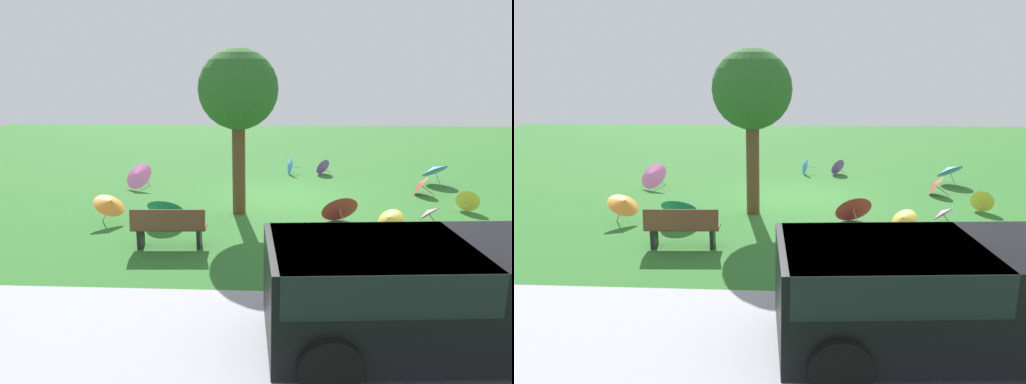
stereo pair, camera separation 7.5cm
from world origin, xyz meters
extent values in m
plane|color=#2D6B28|center=(0.00, 0.00, 0.00)|extent=(40.00, 40.00, 0.00)
cube|color=#9E9EA3|center=(0.00, 8.15, 0.00)|extent=(40.00, 3.73, 0.01)
cube|color=black|center=(-1.99, 7.90, 0.85)|extent=(4.73, 2.25, 1.35)
cube|color=black|center=(-1.07, 7.97, 1.25)|extent=(2.72, 2.11, 0.55)
cylinder|color=black|center=(-0.46, 8.97, 0.38)|extent=(0.77, 0.28, 0.76)
cylinder|color=black|center=(-0.31, 7.08, 0.38)|extent=(0.77, 0.28, 0.76)
cylinder|color=black|center=(-3.52, 6.83, 0.38)|extent=(0.77, 0.28, 0.76)
cube|color=brown|center=(2.52, 4.22, 0.45)|extent=(1.62, 0.53, 0.05)
cube|color=brown|center=(2.51, 4.42, 0.68)|extent=(1.60, 0.19, 0.45)
cube|color=black|center=(3.16, 4.25, 0.23)|extent=(0.10, 0.41, 0.45)
cube|color=black|center=(1.88, 4.19, 0.23)|extent=(0.10, 0.41, 0.45)
cylinder|color=brown|center=(1.22, 1.61, 1.34)|extent=(0.35, 0.35, 2.68)
sphere|color=#286023|center=(1.22, 1.61, 3.30)|extent=(2.06, 2.06, 2.06)
cylinder|color=tan|center=(4.62, -1.25, 0.21)|extent=(0.25, 0.49, 0.42)
cone|color=pink|center=(4.76, -0.97, 0.46)|extent=(1.16, 1.05, 0.84)
sphere|color=tan|center=(4.79, -0.91, 0.51)|extent=(0.05, 0.06, 0.05)
cylinder|color=tan|center=(-1.43, 2.62, 0.22)|extent=(0.13, 0.41, 0.33)
cone|color=#D8383F|center=(-1.36, 2.35, 0.43)|extent=(1.09, 0.94, 0.86)
sphere|color=tan|center=(-1.34, 2.28, 0.48)|extent=(0.05, 0.06, 0.05)
cylinder|color=tan|center=(-0.48, -3.55, 0.27)|extent=(0.42, 0.11, 0.11)
cone|color=#4C8CE5|center=(-0.23, -3.49, 0.32)|extent=(0.36, 0.67, 0.65)
sphere|color=tan|center=(-0.18, -3.48, 0.33)|extent=(0.05, 0.04, 0.04)
cylinder|color=tan|center=(-5.21, -1.88, 0.23)|extent=(0.20, 0.28, 0.47)
cone|color=#4C8CE5|center=(-5.10, -2.05, 0.53)|extent=(1.19, 1.17, 0.62)
sphere|color=tan|center=(-5.07, -2.09, 0.60)|extent=(0.06, 0.06, 0.05)
cylinder|color=tan|center=(-3.73, 2.39, 0.13)|extent=(0.20, 0.19, 0.26)
cone|color=pink|center=(-3.62, 2.28, 0.30)|extent=(0.74, 0.74, 0.46)
sphere|color=tan|center=(-3.59, 2.26, 0.33)|extent=(0.06, 0.06, 0.05)
cylinder|color=tan|center=(3.01, 2.74, 0.20)|extent=(0.05, 0.33, 0.39)
cone|color=teal|center=(3.00, 2.54, 0.45)|extent=(0.98, 0.88, 0.69)
sphere|color=tan|center=(2.99, 2.49, 0.50)|extent=(0.04, 0.05, 0.05)
cylinder|color=tan|center=(-1.02, 4.71, 0.20)|extent=(0.14, 0.29, 0.40)
cone|color=#D8383F|center=(-0.95, 4.90, 0.48)|extent=(1.15, 1.12, 0.69)
sphere|color=tan|center=(-0.92, 4.95, 0.55)|extent=(0.05, 0.06, 0.05)
cylinder|color=tan|center=(-1.62, -3.34, 0.20)|extent=(0.28, 0.32, 0.19)
cone|color=purple|center=(-1.46, -3.53, 0.31)|extent=(0.70, 0.67, 0.61)
sphere|color=tan|center=(-1.43, -3.57, 0.33)|extent=(0.06, 0.06, 0.05)
cylinder|color=tan|center=(-4.93, 1.34, 0.26)|extent=(0.18, 0.32, 0.10)
cone|color=yellow|center=(-5.04, 1.14, 0.31)|extent=(0.67, 0.51, 0.63)
sphere|color=tan|center=(-5.07, 1.08, 0.33)|extent=(0.05, 0.05, 0.04)
cylinder|color=tan|center=(-4.47, -0.53, 0.17)|extent=(0.38, 0.18, 0.27)
cone|color=#D8383F|center=(-4.24, -0.62, 0.33)|extent=(0.71, 0.83, 0.65)
sphere|color=tan|center=(-4.19, -0.64, 0.36)|extent=(0.06, 0.05, 0.05)
cylinder|color=tan|center=(-2.62, 2.88, 0.15)|extent=(0.23, 0.21, 0.30)
cone|color=yellow|center=(-2.49, 3.00, 0.33)|extent=(0.81, 0.82, 0.51)
sphere|color=tan|center=(-2.47, 3.02, 0.38)|extent=(0.06, 0.06, 0.05)
cylinder|color=tan|center=(4.54, 2.58, 0.24)|extent=(0.29, 0.19, 0.47)
cone|color=orange|center=(4.37, 2.69, 0.54)|extent=(1.06, 1.07, 0.58)
sphere|color=tan|center=(4.33, 2.71, 0.61)|extent=(0.06, 0.06, 0.05)
camera|label=1|loc=(0.17, 13.80, 3.72)|focal=32.92mm
camera|label=2|loc=(0.09, 13.79, 3.72)|focal=32.92mm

